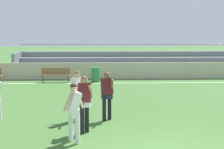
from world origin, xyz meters
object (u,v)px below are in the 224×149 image
at_px(bleacher_stand, 162,62).
at_px(player_white_wide_left, 77,91).
at_px(trash_bin, 95,75).
at_px(player_white_deep_cover, 74,108).
at_px(soccer_ball, 77,119).
at_px(player_dark_on_ball, 84,99).
at_px(player_dark_wide_right, 107,92).
at_px(bench_centre_sideline, 56,74).

bearing_deg(bleacher_stand, player_white_wide_left, -112.50).
bearing_deg(trash_bin, player_white_deep_cover, -92.44).
bearing_deg(soccer_ball, player_dark_on_ball, -76.38).
distance_m(player_dark_wide_right, soccer_ball, 1.37).
bearing_deg(bench_centre_sideline, bleacher_stand, 25.62).
bearing_deg(bleacher_stand, player_dark_on_ball, -109.30).
distance_m(bleacher_stand, player_dark_wide_right, 13.70).
relative_size(bleacher_stand, trash_bin, 22.74).
bearing_deg(player_white_wide_left, player_white_deep_cover, -88.88).
relative_size(player_white_wide_left, soccer_ball, 7.78).
bearing_deg(player_dark_wide_right, player_dark_on_ball, -115.15).
bearing_deg(trash_bin, bleacher_stand, 35.35).
height_order(bleacher_stand, trash_bin, bleacher_stand).
xyz_separation_m(player_white_deep_cover, soccer_ball, (-0.07, 2.18, -0.86)).
distance_m(bench_centre_sideline, player_dark_wide_right, 9.94).
relative_size(bench_centre_sideline, player_white_deep_cover, 1.10).
height_order(player_white_deep_cover, player_dark_on_ball, player_dark_on_ball).
bearing_deg(player_white_deep_cover, bench_centre_sideline, 99.33).
height_order(trash_bin, player_dark_wide_right, player_dark_wide_right).
xyz_separation_m(player_dark_wide_right, soccer_ball, (-1.03, -0.20, -0.89)).
xyz_separation_m(bleacher_stand, player_white_deep_cover, (-5.33, -15.36, 0.03)).
relative_size(player_dark_wide_right, soccer_ball, 7.61).
relative_size(bleacher_stand, player_white_wide_left, 12.28).
bearing_deg(player_white_deep_cover, bleacher_stand, 70.88).
distance_m(bleacher_stand, bench_centre_sideline, 8.08).
height_order(player_white_deep_cover, soccer_ball, player_white_deep_cover).
bearing_deg(bench_centre_sideline, player_white_wide_left, -78.65).
bearing_deg(player_dark_wide_right, soccer_ball, -168.88).
bearing_deg(bench_centre_sideline, soccer_ball, -79.01).
bearing_deg(bench_centre_sideline, player_white_deep_cover, -80.67).
xyz_separation_m(bench_centre_sideline, soccer_ball, (1.88, -9.70, -0.44)).
bearing_deg(player_dark_wide_right, player_white_deep_cover, -111.94).
xyz_separation_m(trash_bin, player_dark_wide_right, (0.45, -9.57, 0.54)).
bearing_deg(player_dark_wide_right, bleacher_stand, 71.41).
xyz_separation_m(player_white_wide_left, player_dark_on_ball, (0.30, -1.52, 0.01)).
bearing_deg(trash_bin, player_white_wide_left, -93.33).
relative_size(player_dark_wide_right, player_white_deep_cover, 1.03).
distance_m(trash_bin, soccer_ball, 9.79).
bearing_deg(player_dark_on_ball, bench_centre_sideline, 101.30).
xyz_separation_m(player_dark_on_ball, soccer_ball, (-0.32, 1.31, -0.92)).
distance_m(player_white_wide_left, player_white_deep_cover, 2.39).
xyz_separation_m(bench_centre_sideline, player_white_deep_cover, (1.95, -11.87, 0.42)).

